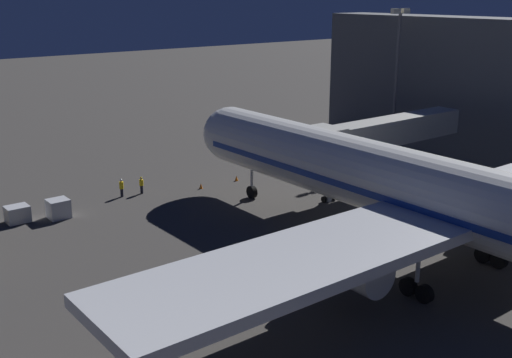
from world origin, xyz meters
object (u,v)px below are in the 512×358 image
Objects in this scene: airliner_at_gate at (465,205)px; traffic_cone_nose_starboard at (201,186)px; baggage_container_near_belt at (58,209)px; ground_crew_marshaller_fwd at (141,184)px; baggage_container_mid_row at (17,214)px; apron_floodlight_mast at (397,69)px; ground_crew_by_belt_loader at (121,187)px; traffic_cone_nose_port at (236,178)px; jet_bridge at (375,134)px.

traffic_cone_nose_starboard is at bearing -85.57° from airliner_at_gate.
airliner_at_gate reaches higher than baggage_container_near_belt.
airliner_at_gate is at bearing 103.99° from ground_crew_marshaller_fwd.
baggage_container_near_belt reaches higher than baggage_container_mid_row.
airliner_at_gate reaches higher than baggage_container_mid_row.
airliner_at_gate reaches higher than apron_floodlight_mast.
baggage_container_near_belt is at bearing -2.01° from traffic_cone_nose_starboard.
ground_crew_by_belt_loader reaches higher than baggage_container_mid_row.
airliner_at_gate is 33.26× the size of ground_crew_by_belt_loader.
traffic_cone_nose_starboard is (-14.38, 0.50, -0.56)m from baggage_container_near_belt.
traffic_cone_nose_port is at bearing 175.73° from baggage_container_mid_row.
ground_crew_by_belt_loader is at bearing -175.33° from baggage_container_mid_row.
baggage_container_near_belt is at bearing -2.00° from apron_floodlight_mast.
airliner_at_gate is 28.99m from traffic_cone_nose_port.
traffic_cone_nose_port is at bearing 178.46° from baggage_container_near_belt.
apron_floodlight_mast is at bearing -146.05° from jet_bridge.
apron_floodlight_mast is 10.08× the size of ground_crew_marshaller_fwd.
ground_crew_by_belt_loader is 12.09m from traffic_cone_nose_port.
traffic_cone_nose_port is at bearing 168.21° from ground_crew_by_belt_loader.
baggage_container_mid_row is 3.44× the size of traffic_cone_nose_starboard.
ground_crew_by_belt_loader is 2.00m from ground_crew_marshaller_fwd.
apron_floodlight_mast is 46.24m from baggage_container_mid_row.
jet_bridge is 23.16m from ground_crew_marshaller_fwd.
apron_floodlight_mast is at bearing 174.55° from ground_crew_marshaller_fwd.
traffic_cone_nose_port is (-11.81, 2.47, -0.70)m from ground_crew_by_belt_loader.
airliner_at_gate is at bearing 119.82° from baggage_container_near_belt.
jet_bridge reaches higher than baggage_container_mid_row.
jet_bridge is 24.92m from ground_crew_by_belt_loader.
apron_floodlight_mast is at bearing 178.00° from baggage_container_near_belt.
apron_floodlight_mast is 9.68× the size of baggage_container_near_belt.
jet_bridge reaches higher than traffic_cone_nose_port.
jet_bridge is at bearing 145.32° from ground_crew_marshaller_fwd.
ground_crew_marshaller_fwd is at bearing -169.28° from baggage_container_near_belt.
baggage_container_mid_row reaches higher than traffic_cone_nose_port.
airliner_at_gate is 28.99m from traffic_cone_nose_starboard.
jet_bridge reaches higher than ground_crew_by_belt_loader.
apron_floodlight_mast is 29.35m from traffic_cone_nose_starboard.
ground_crew_marshaller_fwd reaches higher than traffic_cone_nose_port.
airliner_at_gate reaches higher than ground_crew_by_belt_loader.
baggage_container_mid_row is (30.76, -12.34, -4.92)m from jet_bridge.
baggage_container_mid_row is (45.24, -2.60, -9.22)m from apron_floodlight_mast.
traffic_cone_nose_port is 4.40m from traffic_cone_nose_starboard.
airliner_at_gate is 33.52× the size of baggage_container_near_belt.
jet_bridge reaches higher than ground_crew_marshaller_fwd.
jet_bridge is at bearing 157.89° from baggage_container_near_belt.
ground_crew_by_belt_loader is at bearing -72.72° from airliner_at_gate.
airliner_at_gate is 2.90× the size of jet_bridge.
ground_crew_marshaller_fwd is 10.09m from traffic_cone_nose_port.
baggage_container_mid_row is 10.17m from ground_crew_by_belt_loader.
ground_crew_by_belt_loader is 3.22× the size of traffic_cone_nose_starboard.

